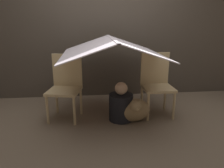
{
  "coord_description": "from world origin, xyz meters",
  "views": [
    {
      "loc": [
        -0.31,
        -2.71,
        1.36
      ],
      "look_at": [
        0.0,
        0.22,
        0.5
      ],
      "focal_mm": 35.0,
      "sensor_mm": 36.0,
      "label": 1
    }
  ],
  "objects_px": {
    "chair_left": "(66,84)",
    "person_front": "(121,105)",
    "chair_right": "(156,82)",
    "dog": "(133,110)"
  },
  "relations": [
    {
      "from": "chair_right",
      "to": "person_front",
      "type": "distance_m",
      "value": 0.65
    },
    {
      "from": "person_front",
      "to": "dog",
      "type": "bearing_deg",
      "value": -26.04
    },
    {
      "from": "chair_left",
      "to": "dog",
      "type": "xyz_separation_m",
      "value": [
        0.93,
        -0.27,
        -0.31
      ]
    },
    {
      "from": "chair_left",
      "to": "chair_right",
      "type": "xyz_separation_m",
      "value": [
        1.32,
        0.0,
        0.0
      ]
    },
    {
      "from": "chair_left",
      "to": "chair_right",
      "type": "bearing_deg",
      "value": 11.97
    },
    {
      "from": "chair_left",
      "to": "person_front",
      "type": "distance_m",
      "value": 0.83
    },
    {
      "from": "chair_left",
      "to": "person_front",
      "type": "xyz_separation_m",
      "value": [
        0.77,
        -0.19,
        -0.27
      ]
    },
    {
      "from": "chair_left",
      "to": "chair_right",
      "type": "distance_m",
      "value": 1.32
    },
    {
      "from": "chair_left",
      "to": "person_front",
      "type": "relative_size",
      "value": 1.64
    },
    {
      "from": "person_front",
      "to": "dog",
      "type": "xyz_separation_m",
      "value": [
        0.16,
        -0.08,
        -0.04
      ]
    }
  ]
}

